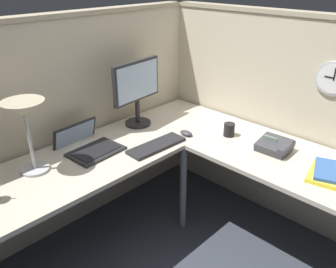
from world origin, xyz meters
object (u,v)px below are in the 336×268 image
(office_phone, at_px, (275,146))
(coffee_mug, at_px, (229,130))
(wall_clock, at_px, (333,79))
(book_stack, at_px, (330,173))
(keyboard, at_px, (157,146))
(monitor, at_px, (137,88))
(laptop, at_px, (87,145))
(computer_mouse, at_px, (186,133))
(desk_lamp_dome, at_px, (25,115))

(office_phone, xyz_separation_m, coffee_mug, (-0.02, 0.36, 0.01))
(coffee_mug, distance_m, wall_clock, 0.75)
(office_phone, distance_m, book_stack, 0.39)
(coffee_mug, bearing_deg, keyboard, 152.95)
(book_stack, bearing_deg, coffee_mug, 86.83)
(office_phone, relative_size, coffee_mug, 2.20)
(book_stack, bearing_deg, monitor, 101.63)
(laptop, distance_m, computer_mouse, 0.71)
(office_phone, bearing_deg, book_stack, -98.33)
(laptop, bearing_deg, coffee_mug, -34.88)
(computer_mouse, bearing_deg, wall_clock, -54.07)
(monitor, height_order, book_stack, monitor)
(office_phone, bearing_deg, keyboard, 129.71)
(monitor, bearing_deg, coffee_mug, -62.78)
(desk_lamp_dome, bearing_deg, coffee_mug, -24.90)
(coffee_mug, bearing_deg, book_stack, -93.17)
(computer_mouse, bearing_deg, book_stack, -80.07)
(computer_mouse, relative_size, desk_lamp_dome, 0.23)
(desk_lamp_dome, bearing_deg, book_stack, -48.12)
(monitor, relative_size, wall_clock, 2.27)
(laptop, bearing_deg, book_stack, -59.15)
(office_phone, distance_m, coffee_mug, 0.36)
(monitor, xyz_separation_m, desk_lamp_dome, (-0.89, -0.07, 0.07))
(monitor, xyz_separation_m, book_stack, (0.28, -1.37, -0.27))
(desk_lamp_dome, relative_size, book_stack, 1.36)
(desk_lamp_dome, height_order, book_stack, desk_lamp_dome)
(keyboard, height_order, wall_clock, wall_clock)
(coffee_mug, height_order, wall_clock, wall_clock)
(computer_mouse, bearing_deg, coffee_mug, -47.17)
(laptop, distance_m, office_phone, 1.26)
(laptop, xyz_separation_m, book_stack, (0.79, -1.32, -0.00))
(laptop, height_order, book_stack, laptop)
(desk_lamp_dome, distance_m, coffee_mug, 1.37)
(computer_mouse, bearing_deg, desk_lamp_dome, 161.50)
(computer_mouse, bearing_deg, keyboard, 175.31)
(desk_lamp_dome, xyz_separation_m, office_phone, (1.23, -0.92, -0.33))
(monitor, relative_size, coffee_mug, 5.21)
(book_stack, bearing_deg, wall_clock, 29.60)
(laptop, xyz_separation_m, wall_clock, (1.17, -1.11, 0.44))
(coffee_mug, bearing_deg, office_phone, -87.59)
(monitor, height_order, office_phone, monitor)
(office_phone, relative_size, wall_clock, 0.96)
(office_phone, bearing_deg, wall_clock, -27.81)
(office_phone, xyz_separation_m, book_stack, (-0.06, -0.38, -0.02))
(monitor, relative_size, book_stack, 1.52)
(computer_mouse, bearing_deg, monitor, 105.65)
(wall_clock, bearing_deg, book_stack, -150.40)
(computer_mouse, distance_m, coffee_mug, 0.31)
(computer_mouse, relative_size, coffee_mug, 1.08)
(computer_mouse, height_order, desk_lamp_dome, desk_lamp_dome)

